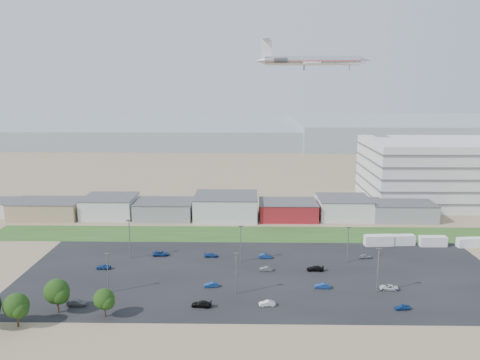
{
  "coord_description": "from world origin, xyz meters",
  "views": [
    {
      "loc": [
        1.64,
        -90.46,
        47.11
      ],
      "look_at": [
        -0.2,
        22.0,
        23.83
      ],
      "focal_mm": 35.0,
      "sensor_mm": 36.0,
      "label": 1
    }
  ],
  "objects_px": {
    "parked_car_4": "(211,285)",
    "parked_car_9": "(161,254)",
    "parked_car_10": "(77,303)",
    "parked_car_5": "(104,267)",
    "parked_car_8": "(366,256)",
    "parked_car_3": "(202,304)",
    "parked_car_7": "(266,269)",
    "parked_car_6": "(211,255)",
    "parked_car_11": "(266,256)",
    "parked_car_2": "(402,307)",
    "airliner": "(312,61)",
    "parked_car_12": "(315,268)",
    "box_trailer_a": "(379,240)",
    "parked_car_0": "(389,287)",
    "parked_car_13": "(267,303)",
    "parked_car_1": "(322,286)"
  },
  "relations": [
    {
      "from": "parked_car_1",
      "to": "parked_car_12",
      "type": "xyz_separation_m",
      "value": [
        -0.23,
        10.42,
        0.03
      ]
    },
    {
      "from": "parked_car_3",
      "to": "parked_car_8",
      "type": "relative_size",
      "value": 1.3
    },
    {
      "from": "airliner",
      "to": "parked_car_0",
      "type": "distance_m",
      "value": 109.67
    },
    {
      "from": "parked_car_4",
      "to": "parked_car_11",
      "type": "relative_size",
      "value": 0.93
    },
    {
      "from": "parked_car_5",
      "to": "parked_car_7",
      "type": "bearing_deg",
      "value": 91.18
    },
    {
      "from": "parked_car_12",
      "to": "parked_car_2",
      "type": "bearing_deg",
      "value": 39.22
    },
    {
      "from": "parked_car_7",
      "to": "parked_car_10",
      "type": "relative_size",
      "value": 0.73
    },
    {
      "from": "parked_car_13",
      "to": "parked_car_3",
      "type": "bearing_deg",
      "value": -91.92
    },
    {
      "from": "parked_car_12",
      "to": "parked_car_5",
      "type": "bearing_deg",
      "value": -87.93
    },
    {
      "from": "parked_car_4",
      "to": "parked_car_8",
      "type": "relative_size",
      "value": 1.03
    },
    {
      "from": "box_trailer_a",
      "to": "parked_car_13",
      "type": "bearing_deg",
      "value": -135.86
    },
    {
      "from": "airliner",
      "to": "parked_car_6",
      "type": "bearing_deg",
      "value": -114.46
    },
    {
      "from": "parked_car_4",
      "to": "parked_car_9",
      "type": "height_order",
      "value": "parked_car_9"
    },
    {
      "from": "parked_car_6",
      "to": "parked_car_12",
      "type": "bearing_deg",
      "value": -109.73
    },
    {
      "from": "parked_car_4",
      "to": "parked_car_9",
      "type": "bearing_deg",
      "value": -148.9
    },
    {
      "from": "parked_car_12",
      "to": "parked_car_11",
      "type": "bearing_deg",
      "value": -122.37
    },
    {
      "from": "parked_car_3",
      "to": "box_trailer_a",
      "type": "bearing_deg",
      "value": 135.98
    },
    {
      "from": "box_trailer_a",
      "to": "parked_car_7",
      "type": "bearing_deg",
      "value": -154.26
    },
    {
      "from": "parked_car_8",
      "to": "parked_car_11",
      "type": "relative_size",
      "value": 0.91
    },
    {
      "from": "airliner",
      "to": "parked_car_1",
      "type": "bearing_deg",
      "value": -93.63
    },
    {
      "from": "parked_car_9",
      "to": "parked_car_12",
      "type": "distance_m",
      "value": 42.8
    },
    {
      "from": "parked_car_0",
      "to": "parked_car_7",
      "type": "xyz_separation_m",
      "value": [
        -28.09,
        10.82,
        -0.04
      ]
    },
    {
      "from": "parked_car_11",
      "to": "parked_car_10",
      "type": "bearing_deg",
      "value": 125.07
    },
    {
      "from": "parked_car_5",
      "to": "parked_car_8",
      "type": "bearing_deg",
      "value": 98.89
    },
    {
      "from": "parked_car_6",
      "to": "parked_car_11",
      "type": "distance_m",
      "value": 15.03
    },
    {
      "from": "parked_car_1",
      "to": "parked_car_0",
      "type": "bearing_deg",
      "value": 91.69
    },
    {
      "from": "parked_car_2",
      "to": "parked_car_13",
      "type": "xyz_separation_m",
      "value": [
        -28.66,
        1.24,
        0.03
      ]
    },
    {
      "from": "airliner",
      "to": "parked_car_2",
      "type": "bearing_deg",
      "value": -84.69
    },
    {
      "from": "airliner",
      "to": "parked_car_11",
      "type": "distance_m",
      "value": 95.5
    },
    {
      "from": "parked_car_6",
      "to": "parked_car_7",
      "type": "relative_size",
      "value": 1.16
    },
    {
      "from": "airliner",
      "to": "parked_car_12",
      "type": "bearing_deg",
      "value": -94.43
    },
    {
      "from": "parked_car_9",
      "to": "parked_car_10",
      "type": "xyz_separation_m",
      "value": [
        -12.57,
        -30.17,
        0.03
      ]
    },
    {
      "from": "parked_car_7",
      "to": "parked_car_9",
      "type": "xyz_separation_m",
      "value": [
        -29.02,
        10.21,
        0.08
      ]
    },
    {
      "from": "parked_car_5",
      "to": "parked_car_7",
      "type": "xyz_separation_m",
      "value": [
        42.04,
        -0.42,
        -0.09
      ]
    },
    {
      "from": "parked_car_3",
      "to": "parked_car_7",
      "type": "height_order",
      "value": "parked_car_3"
    },
    {
      "from": "parked_car_13",
      "to": "parked_car_10",
      "type": "bearing_deg",
      "value": -93.83
    },
    {
      "from": "parked_car_2",
      "to": "parked_car_12",
      "type": "xyz_separation_m",
      "value": [
        -15.55,
        20.73,
        0.07
      ]
    },
    {
      "from": "parked_car_4",
      "to": "parked_car_6",
      "type": "distance_m",
      "value": 19.46
    },
    {
      "from": "parked_car_2",
      "to": "parked_car_7",
      "type": "height_order",
      "value": "parked_car_2"
    },
    {
      "from": "parked_car_1",
      "to": "parked_car_2",
      "type": "height_order",
      "value": "parked_car_1"
    },
    {
      "from": "box_trailer_a",
      "to": "airliner",
      "type": "bearing_deg",
      "value": 96.92
    },
    {
      "from": "parked_car_0",
      "to": "parked_car_13",
      "type": "bearing_deg",
      "value": -68.8
    },
    {
      "from": "parked_car_10",
      "to": "parked_car_8",
      "type": "bearing_deg",
      "value": -70.02
    },
    {
      "from": "parked_car_5",
      "to": "parked_car_10",
      "type": "bearing_deg",
      "value": 3.03
    },
    {
      "from": "parked_car_10",
      "to": "parked_car_11",
      "type": "distance_m",
      "value": 50.68
    },
    {
      "from": "parked_car_2",
      "to": "parked_car_11",
      "type": "bearing_deg",
      "value": -142.91
    },
    {
      "from": "parked_car_0",
      "to": "parked_car_7",
      "type": "bearing_deg",
      "value": -106.44
    },
    {
      "from": "parked_car_6",
      "to": "parked_car_13",
      "type": "xyz_separation_m",
      "value": [
        14.31,
        -28.73,
        0.03
      ]
    },
    {
      "from": "airliner",
      "to": "parked_car_13",
      "type": "height_order",
      "value": "airliner"
    },
    {
      "from": "parked_car_0",
      "to": "parked_car_11",
      "type": "bearing_deg",
      "value": -120.41
    }
  ]
}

